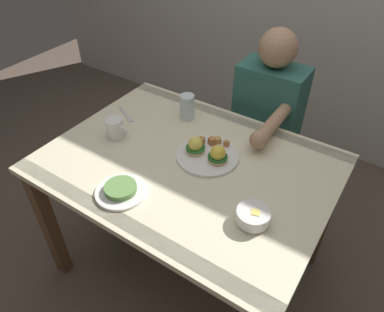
% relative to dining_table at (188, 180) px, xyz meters
% --- Properties ---
extents(ground_plane, '(6.00, 6.00, 0.00)m').
position_rel_dining_table_xyz_m(ground_plane, '(0.00, 0.00, -0.63)').
color(ground_plane, brown).
extents(dining_table, '(1.20, 0.90, 0.74)m').
position_rel_dining_table_xyz_m(dining_table, '(0.00, 0.00, 0.00)').
color(dining_table, beige).
rests_on(dining_table, ground_plane).
extents(eggs_benedict_plate, '(0.27, 0.27, 0.09)m').
position_rel_dining_table_xyz_m(eggs_benedict_plate, '(0.06, 0.07, 0.13)').
color(eggs_benedict_plate, white).
rests_on(eggs_benedict_plate, dining_table).
extents(fruit_bowl, '(0.12, 0.12, 0.06)m').
position_rel_dining_table_xyz_m(fruit_bowl, '(0.38, -0.15, 0.14)').
color(fruit_bowl, white).
rests_on(fruit_bowl, dining_table).
extents(coffee_mug, '(0.11, 0.08, 0.09)m').
position_rel_dining_table_xyz_m(coffee_mug, '(-0.37, -0.04, 0.16)').
color(coffee_mug, white).
rests_on(coffee_mug, dining_table).
extents(fork, '(0.15, 0.09, 0.00)m').
position_rel_dining_table_xyz_m(fork, '(-0.46, 0.13, 0.11)').
color(fork, silver).
rests_on(fork, dining_table).
extents(water_glass_near, '(0.07, 0.07, 0.12)m').
position_rel_dining_table_xyz_m(water_glass_near, '(-0.19, 0.28, 0.16)').
color(water_glass_near, silver).
rests_on(water_glass_near, dining_table).
extents(side_plate, '(0.20, 0.20, 0.04)m').
position_rel_dining_table_xyz_m(side_plate, '(-0.11, -0.30, 0.12)').
color(side_plate, white).
rests_on(side_plate, dining_table).
extents(diner_person, '(0.34, 0.54, 1.14)m').
position_rel_dining_table_xyz_m(diner_person, '(0.10, 0.60, 0.02)').
color(diner_person, '#33333D').
rests_on(diner_person, ground_plane).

